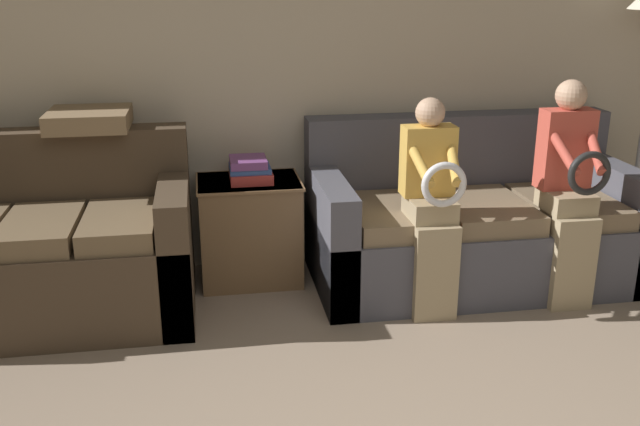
{
  "coord_description": "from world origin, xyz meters",
  "views": [
    {
      "loc": [
        -0.65,
        -1.28,
        1.75
      ],
      "look_at": [
        -0.14,
        1.79,
        0.71
      ],
      "focal_mm": 40.0,
      "sensor_mm": 36.0,
      "label": 1
    }
  ],
  "objects_px": {
    "side_shelf": "(250,229)",
    "couch_side": "(50,253)",
    "book_stack": "(250,170)",
    "throw_pillow": "(89,119)",
    "child_right_seated": "(569,185)",
    "child_left_seated": "(432,199)",
    "couch_main": "(471,225)"
  },
  "relations": [
    {
      "from": "child_right_seated",
      "to": "book_stack",
      "type": "distance_m",
      "value": 1.78
    },
    {
      "from": "couch_side",
      "to": "throw_pillow",
      "type": "distance_m",
      "value": 0.75
    },
    {
      "from": "child_right_seated",
      "to": "side_shelf",
      "type": "bearing_deg",
      "value": 161.59
    },
    {
      "from": "child_left_seated",
      "to": "book_stack",
      "type": "relative_size",
      "value": 3.73
    },
    {
      "from": "couch_main",
      "to": "throw_pillow",
      "type": "height_order",
      "value": "throw_pillow"
    },
    {
      "from": "child_right_seated",
      "to": "book_stack",
      "type": "xyz_separation_m",
      "value": [
        -1.69,
        0.57,
        0.01
      ]
    },
    {
      "from": "couch_main",
      "to": "side_shelf",
      "type": "distance_m",
      "value": 1.33
    },
    {
      "from": "child_right_seated",
      "to": "side_shelf",
      "type": "height_order",
      "value": "child_right_seated"
    },
    {
      "from": "side_shelf",
      "to": "couch_side",
      "type": "bearing_deg",
      "value": -164.71
    },
    {
      "from": "book_stack",
      "to": "child_right_seated",
      "type": "bearing_deg",
      "value": -18.59
    },
    {
      "from": "child_left_seated",
      "to": "side_shelf",
      "type": "xyz_separation_m",
      "value": [
        -0.92,
        0.57,
        -0.32
      ]
    },
    {
      "from": "couch_side",
      "to": "throw_pillow",
      "type": "height_order",
      "value": "throw_pillow"
    },
    {
      "from": "couch_main",
      "to": "child_left_seated",
      "type": "height_order",
      "value": "child_left_seated"
    },
    {
      "from": "book_stack",
      "to": "throw_pillow",
      "type": "distance_m",
      "value": 0.92
    },
    {
      "from": "child_left_seated",
      "to": "throw_pillow",
      "type": "bearing_deg",
      "value": 162.33
    },
    {
      "from": "child_left_seated",
      "to": "child_right_seated",
      "type": "height_order",
      "value": "child_right_seated"
    },
    {
      "from": "couch_side",
      "to": "book_stack",
      "type": "bearing_deg",
      "value": 15.29
    },
    {
      "from": "child_left_seated",
      "to": "child_right_seated",
      "type": "xyz_separation_m",
      "value": [
        0.78,
        0.01,
        0.04
      ]
    },
    {
      "from": "couch_main",
      "to": "book_stack",
      "type": "xyz_separation_m",
      "value": [
        -1.3,
        0.18,
        0.35
      ]
    },
    {
      "from": "child_right_seated",
      "to": "child_left_seated",
      "type": "bearing_deg",
      "value": -179.5
    },
    {
      "from": "couch_side",
      "to": "child_left_seated",
      "type": "relative_size",
      "value": 1.28
    },
    {
      "from": "side_shelf",
      "to": "book_stack",
      "type": "distance_m",
      "value": 0.36
    },
    {
      "from": "child_right_seated",
      "to": "throw_pillow",
      "type": "relative_size",
      "value": 2.85
    },
    {
      "from": "side_shelf",
      "to": "couch_main",
      "type": "bearing_deg",
      "value": -7.9
    },
    {
      "from": "child_left_seated",
      "to": "throw_pillow",
      "type": "distance_m",
      "value": 1.9
    },
    {
      "from": "throw_pillow",
      "to": "child_right_seated",
      "type": "bearing_deg",
      "value": -12.35
    },
    {
      "from": "couch_main",
      "to": "couch_side",
      "type": "relative_size",
      "value": 1.28
    },
    {
      "from": "couch_main",
      "to": "child_left_seated",
      "type": "xyz_separation_m",
      "value": [
        -0.39,
        -0.39,
        0.3
      ]
    },
    {
      "from": "child_right_seated",
      "to": "throw_pillow",
      "type": "height_order",
      "value": "child_right_seated"
    },
    {
      "from": "side_shelf",
      "to": "throw_pillow",
      "type": "distance_m",
      "value": 1.1
    },
    {
      "from": "side_shelf",
      "to": "child_right_seated",
      "type": "bearing_deg",
      "value": -18.41
    },
    {
      "from": "child_right_seated",
      "to": "throw_pillow",
      "type": "bearing_deg",
      "value": 167.65
    }
  ]
}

